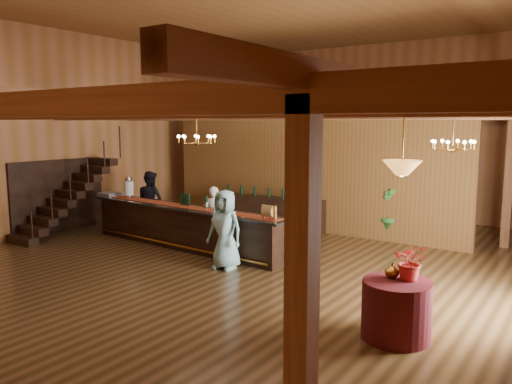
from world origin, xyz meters
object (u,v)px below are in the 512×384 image
Objects in this scene: beverage_dispenser at (129,187)px; guest at (225,229)px; floor_plant at (393,214)px; chandelier_right at (453,144)px; tasting_bar at (184,227)px; chandelier_left at (197,139)px; backbar_shelf at (269,213)px; raffle_drum at (269,211)px; bartender at (214,216)px; pendant_lamp at (402,168)px; round_table at (396,310)px; staff_second at (151,201)px.

guest reaches higher than beverage_dispenser.
chandelier_right is at bearing -49.95° from floor_plant.
tasting_bar is 2.49m from chandelier_left.
raffle_drum is at bearing -63.52° from backbar_shelf.
guest reaches higher than bartender.
beverage_dispenser is 0.36× the size of guest.
chandelier_left is 2.43m from bartender.
chandelier_right is at bearing -23.69° from backbar_shelf.
backbar_shelf is at bearing 137.24° from pendant_lamp.
backbar_shelf is 4.06× the size of chandelier_left.
tasting_bar is at bearing -137.57° from floor_plant.
raffle_drum is 3.98m from round_table.
staff_second is at bearing 159.59° from pendant_lamp.
staff_second is at bearing -176.60° from chandelier_right.
beverage_dispenser is 3.58m from chandelier_left.
pendant_lamp is 6.30m from floor_plant.
chandelier_left is (-4.92, 1.44, 2.24)m from round_table.
backbar_shelf is at bearing -136.96° from staff_second.
bartender is 2.10m from guest.
chandelier_left reaches higher than guest.
tasting_bar is 4.39× the size of floor_plant.
tasting_bar is 2.28m from beverage_dispenser.
raffle_drum is 0.43× the size of chandelier_left.
pendant_lamp reaches higher than beverage_dispenser.
chandelier_left is (-1.53, -0.49, 1.48)m from raffle_drum.
bartender is at bearing 158.89° from raffle_drum.
chandelier_right is 8.05m from staff_second.
chandelier_right is at bearing 92.99° from pendant_lamp.
beverage_dispenser is 1.76× the size of raffle_drum.
bartender is at bearing 10.50° from beverage_dispenser.
backbar_shelf is 3.61× the size of pendant_lamp.
guest reaches higher than backbar_shelf.
floor_plant is (-2.07, 5.70, 0.28)m from round_table.
floor_plant is (3.38, 0.66, 0.23)m from backbar_shelf.
guest is (3.96, -1.69, -0.02)m from staff_second.
beverage_dispenser is 8.12m from chandelier_right.
pendant_lamp is (5.98, -2.12, 1.89)m from tasting_bar.
staff_second reaches higher than tasting_bar.
chandelier_left reaches higher than staff_second.
pendant_lamp is at bearing -15.80° from beverage_dispenser.
guest is 1.19× the size of floor_plant.
tasting_bar is 6.74× the size of pendant_lamp.
beverage_dispenser is 0.67× the size of pendant_lamp.
bartender is (-5.39, -0.69, -1.86)m from chandelier_right.
backbar_shelf is at bearing 45.79° from beverage_dispenser.
tasting_bar is 6.34× the size of round_table.
bartender is 1.05× the size of floor_plant.
tasting_bar is 10.11× the size of beverage_dispenser.
round_table is (3.39, -1.93, -0.77)m from raffle_drum.
chandelier_left is 5.13m from pendant_lamp.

